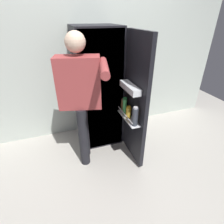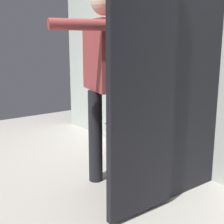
# 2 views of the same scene
# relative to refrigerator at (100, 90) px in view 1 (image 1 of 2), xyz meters

# --- Properties ---
(ground_plane) EXTENTS (6.11, 6.11, 0.00)m
(ground_plane) POSITION_rel_refrigerator_xyz_m (-0.02, -0.49, -0.82)
(ground_plane) COLOR #B7B2A8
(kitchen_wall) EXTENTS (4.40, 0.10, 2.48)m
(kitchen_wall) POSITION_rel_refrigerator_xyz_m (-0.02, 0.39, 0.42)
(kitchen_wall) COLOR beige
(kitchen_wall) RESTS_ON ground_plane
(refrigerator) EXTENTS (0.63, 1.15, 1.64)m
(refrigerator) POSITION_rel_refrigerator_xyz_m (0.00, 0.00, 0.00)
(refrigerator) COLOR black
(refrigerator) RESTS_ON ground_plane
(person) EXTENTS (0.56, 0.84, 1.62)m
(person) POSITION_rel_refrigerator_xyz_m (-0.33, -0.39, 0.16)
(person) COLOR black
(person) RESTS_ON ground_plane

